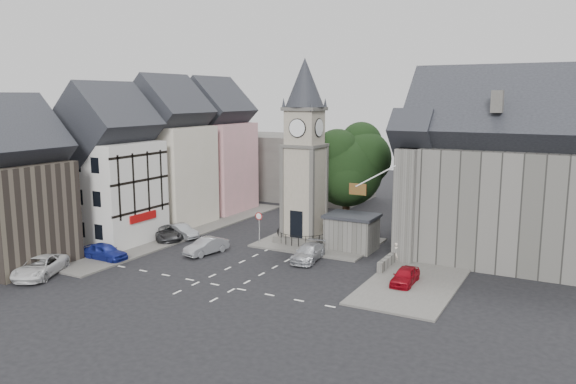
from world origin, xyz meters
The scene contains 25 objects.
ground centered at (0.00, 0.00, 0.00)m, with size 120.00×120.00×0.00m, color black.
pavement_west centered at (-12.50, 6.00, 0.07)m, with size 6.00×30.00×0.14m, color #595651.
pavement_east centered at (12.00, 8.00, 0.07)m, with size 6.00×26.00×0.14m, color #595651.
central_island centered at (1.50, 8.00, 0.08)m, with size 10.00×8.00×0.16m, color #595651.
road_markings centered at (0.00, -5.50, 0.01)m, with size 20.00×8.00×0.01m, color silver.
clock_tower centered at (0.00, 7.99, 8.12)m, with size 4.86×4.86×16.25m.
stone_shelter centered at (4.80, 7.50, 1.55)m, with size 4.30×3.30×3.08m.
town_tree centered at (2.00, 13.00, 6.97)m, with size 7.20×7.20×10.80m.
warning_sign_post centered at (-3.20, 5.43, 2.03)m, with size 0.70×0.19×2.85m.
terrace_pink centered at (-15.50, 16.00, 6.58)m, with size 8.10×7.60×12.80m.
terrace_cream centered at (-15.50, 8.00, 6.58)m, with size 8.10×7.60×12.80m.
terrace_tudor centered at (-15.50, 0.00, 6.19)m, with size 8.10×7.60×12.00m.
building_sw_stone centered at (-17.00, -9.00, 5.35)m, with size 8.60×7.60×10.40m.
backdrop_west centered at (-12.00, 28.00, 4.00)m, with size 20.00×10.00×8.00m, color #4C4944.
east_building centered at (15.59, 11.00, 6.26)m, with size 14.40×11.40×12.60m.
east_boundary_wall centered at (9.20, 10.00, 0.45)m, with size 0.40×16.00×0.90m, color #56554F.
flagpole centered at (8.00, 4.00, 7.00)m, with size 3.68×0.10×2.74m.
car_west_blue centered at (-11.50, -4.73, 0.68)m, with size 1.61×4.00×1.36m, color navy.
car_west_silver centered at (-10.69, 3.86, 0.63)m, with size 1.34×3.83×1.26m, color #969A9E.
car_west_grey centered at (-11.50, 2.56, 0.65)m, with size 2.15×4.66×1.29m, color #2F2F31.
car_island_silver centered at (-5.35, 0.50, 0.67)m, with size 1.41×4.05×1.33m, color #9B9EA3.
car_island_east centered at (2.98, 2.80, 0.65)m, with size 1.81×4.46×1.29m, color #B4B7BD.
car_east_red centered at (11.50, 0.76, 0.61)m, with size 1.45×3.59×1.22m, color maroon.
van_sw_white centered at (-12.53, -10.00, 0.72)m, with size 2.37×5.15×1.43m, color silver.
pedestrian centered at (9.38, 5.41, 0.84)m, with size 0.61×0.40×1.69m, color beige.
Camera 1 is at (22.03, -36.14, 12.96)m, focal length 35.00 mm.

